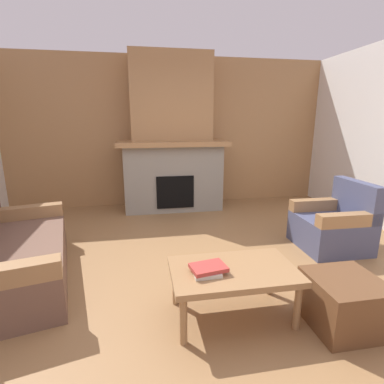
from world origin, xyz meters
name	(u,v)px	position (x,y,z in m)	size (l,w,h in m)	color
ground	(202,282)	(0.00, 0.00, 0.00)	(9.00, 9.00, 0.00)	olive
wall_back_wood_panel	(170,133)	(0.00, 3.00, 1.35)	(6.00, 0.12, 2.70)	#A87A4C
fireplace	(172,144)	(0.00, 2.62, 1.16)	(1.90, 0.82, 2.70)	gray
couch	(12,255)	(-1.85, 0.34, 0.29)	(1.23, 1.95, 0.85)	brown
armchair	(334,225)	(1.81, 0.52, 0.29)	(0.77, 0.77, 0.85)	#474C6B
coffee_table	(233,274)	(0.14, -0.55, 0.38)	(1.00, 0.60, 0.43)	#997047
ottoman	(344,302)	(0.96, -0.80, 0.20)	(0.52, 0.52, 0.40)	brown
book_stack_near_edge	(208,269)	(-0.08, -0.59, 0.46)	(0.30, 0.23, 0.06)	beige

